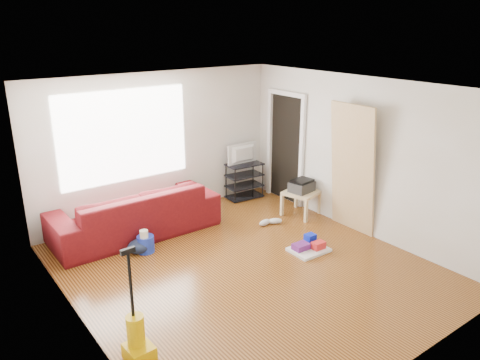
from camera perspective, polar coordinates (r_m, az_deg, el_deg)
room at (r=6.29m, az=0.46°, el=0.04°), size 4.51×5.01×2.51m
sofa at (r=7.83m, az=-12.45°, el=-6.40°), size 2.64×1.03×0.77m
tv_stand at (r=9.04m, az=0.53°, el=-0.05°), size 0.72×0.44×0.69m
tv at (r=8.89m, az=0.54°, el=3.17°), size 0.66×0.09×0.38m
side_table at (r=8.32m, az=7.49°, el=-1.83°), size 0.66×0.66×0.44m
printer at (r=8.26m, az=7.54°, el=-0.70°), size 0.45×0.37×0.21m
bucket at (r=7.23m, az=-11.35°, el=-8.56°), size 0.28×0.28×0.25m
toilet_paper at (r=7.11m, az=-11.56°, el=-7.39°), size 0.12×0.12×0.11m
cleaning_tray at (r=7.17m, az=8.40°, el=-8.06°), size 0.56×0.45×0.20m
backpack at (r=7.22m, az=-12.02°, el=-8.63°), size 0.40×0.32×0.21m
sneakers at (r=7.97m, az=3.67°, el=-5.10°), size 0.44×0.23×0.10m
vacuum at (r=5.10m, az=-12.42°, el=-18.45°), size 0.27×0.31×1.23m
door_panel at (r=7.99m, az=12.98°, el=-5.90°), size 0.26×0.84×2.10m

